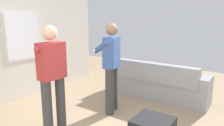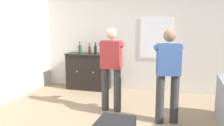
{
  "view_description": "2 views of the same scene",
  "coord_description": "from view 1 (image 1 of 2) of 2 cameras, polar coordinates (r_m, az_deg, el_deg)",
  "views": [
    {
      "loc": [
        -2.35,
        -1.64,
        1.82
      ],
      "look_at": [
        0.26,
        0.15,
        1.12
      ],
      "focal_mm": 35.0,
      "sensor_mm": 36.0,
      "label": 1
    },
    {
      "loc": [
        1.14,
        -3.78,
        1.83
      ],
      "look_at": [
        -0.01,
        0.17,
        1.12
      ],
      "focal_mm": 40.0,
      "sensor_mm": 36.0,
      "label": 2
    }
  ],
  "objects": [
    {
      "name": "wall_back_with_window",
      "position": [
        4.93,
        -26.86,
        6.19
      ],
      "size": [
        5.2,
        0.15,
        2.8
      ],
      "color": "silver",
      "rests_on": "ground"
    },
    {
      "name": "couch",
      "position": [
        4.96,
        11.04,
        -5.25
      ],
      "size": [
        0.57,
        2.3,
        0.83
      ],
      "color": "gray",
      "rests_on": "ground"
    },
    {
      "name": "person_standing_left",
      "position": [
        3.43,
        -15.45,
        -2.97
      ],
      "size": [
        0.56,
        0.48,
        1.68
      ],
      "color": "#383838",
      "rests_on": "ground"
    },
    {
      "name": "person_standing_right",
      "position": [
        4.03,
        -0.26,
        -0.21
      ],
      "size": [
        0.54,
        0.52,
        1.68
      ],
      "color": "#383838",
      "rests_on": "ground"
    }
  ]
}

